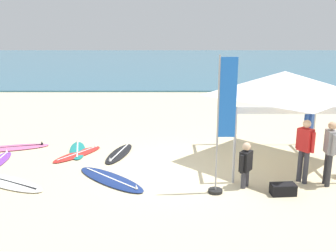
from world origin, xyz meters
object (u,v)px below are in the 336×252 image
surfboard_white (7,182)px  surfboard_pink (10,148)px  gear_bag_near_tent (282,189)px  surfboard_navy (110,179)px  person_grey (329,149)px  surfboard_teal (77,150)px  person_blue (308,126)px  person_red (304,147)px  surfboard_black (118,153)px  surfboard_red (77,154)px  person_black (245,163)px  banner_flag (221,132)px  canopy_tent (283,83)px

surfboard_white → surfboard_pink: size_ratio=0.96×
gear_bag_near_tent → surfboard_navy: bearing=168.7°
surfboard_white → person_grey: bearing=-0.6°
surfboard_teal → person_blue: bearing=-3.8°
person_red → person_blue: bearing=68.0°
surfboard_black → gear_bag_near_tent: size_ratio=3.45×
surfboard_red → surfboard_navy: bearing=-56.6°
surfboard_black → person_black: size_ratio=1.72×
surfboard_teal → person_black: size_ratio=1.62×
person_grey → surfboard_white: bearing=179.4°
surfboard_black → gear_bag_near_tent: (4.41, -2.98, 0.10)m
person_black → gear_bag_near_tent: size_ratio=2.00×
surfboard_navy → person_grey: size_ratio=1.34×
surfboard_teal → person_red: size_ratio=1.13×
surfboard_black → person_grey: bearing=-22.7°
surfboard_black → gear_bag_near_tent: gear_bag_near_tent is taller
person_black → person_red: bearing=10.9°
surfboard_teal → person_blue: person_blue is taller
surfboard_black → person_blue: (5.96, -0.15, 0.95)m
surfboard_pink → person_red: size_ratio=1.49×
surfboard_white → surfboard_pink: bearing=110.3°
person_blue → gear_bag_near_tent: bearing=-118.8°
person_red → person_blue: 2.23m
surfboard_navy → banner_flag: size_ratio=0.67×
surfboard_red → surfboard_pink: size_ratio=0.74×
canopy_tent → person_red: 2.17m
surfboard_white → person_black: (6.20, -0.21, 0.62)m
person_grey → person_black: (-2.15, -0.13, -0.33)m
surfboard_teal → banner_flag: size_ratio=0.57×
canopy_tent → surfboard_white: 8.15m
surfboard_white → person_blue: size_ratio=1.43×
surfboard_white → banner_flag: banner_flag is taller
canopy_tent → person_black: bearing=-125.9°
surfboard_red → surfboard_pink: 2.48m
surfboard_white → person_grey: 8.41m
surfboard_red → banner_flag: size_ratio=0.55×
surfboard_pink → surfboard_black: 3.76m
person_blue → banner_flag: banner_flag is taller
surfboard_pink → surfboard_black: bearing=-9.0°
canopy_tent → person_red: (0.17, -1.65, -1.40)m
surfboard_teal → canopy_tent: bearing=-8.1°
surfboard_white → surfboard_black: same height
surfboard_red → canopy_tent: bearing=-4.7°
surfboard_pink → person_red: bearing=-17.6°
surfboard_white → person_grey: size_ratio=1.43×
person_grey → person_black: person_grey is taller
person_red → gear_bag_near_tent: size_ratio=2.85×
gear_bag_near_tent → surfboard_red: bearing=152.9°
canopy_tent → person_blue: 1.77m
surfboard_pink → banner_flag: size_ratio=0.75×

